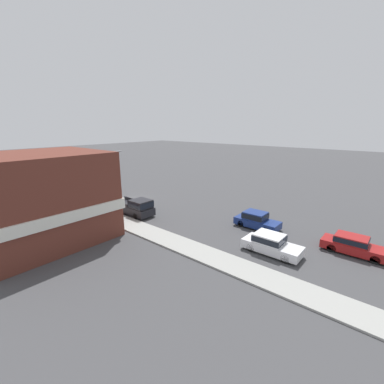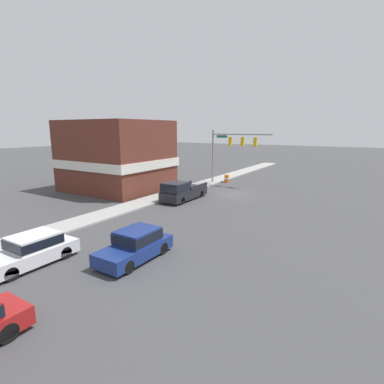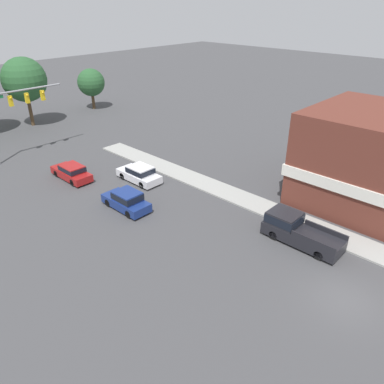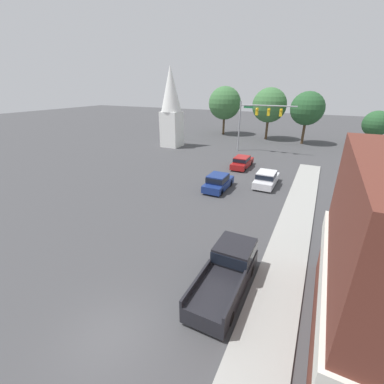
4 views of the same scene
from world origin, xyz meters
The scene contains 8 objects.
ground_plane centered at (0.00, 0.00, 0.00)m, with size 200.00×200.00×0.00m, color #424244.
sidewalk_curb centered at (5.70, 0.00, 0.07)m, with size 2.40×60.00×0.14m.
near_signal_assembly centered at (2.64, -4.84, 4.86)m, with size 7.48×0.49×6.61m.
car_lead centered at (-1.99, 17.25, 0.82)m, with size 1.83×4.31×1.58m.
car_oncoming centered at (2.03, 20.49, 0.79)m, with size 1.88×4.51×1.53m.
pickup_truck_parked centered at (3.30, 5.11, 0.93)m, with size 2.00×5.51×1.90m.
construction_barrel centered at (3.90, -6.25, 0.49)m, with size 0.62×0.62×0.96m.
corner_brick_building centered at (12.49, 4.25, 3.72)m, with size 10.47×9.25×7.62m.
Camera 2 is at (-12.24, 28.21, 6.71)m, focal length 28.00 mm.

